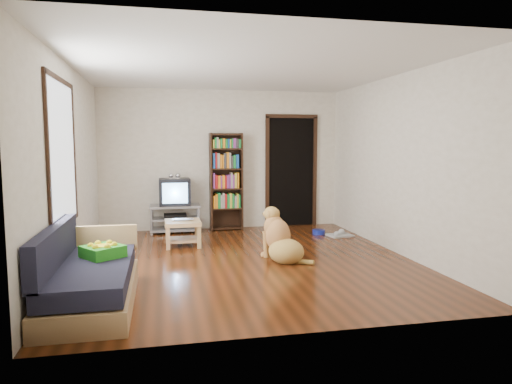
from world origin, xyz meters
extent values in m
plane|color=#50230D|center=(0.00, 0.00, 0.00)|extent=(5.00, 5.00, 0.00)
plane|color=white|center=(0.00, 0.00, 2.60)|extent=(5.00, 5.00, 0.00)
plane|color=silver|center=(0.00, 2.50, 1.30)|extent=(4.50, 0.00, 4.50)
plane|color=silver|center=(0.00, -2.50, 1.30)|extent=(4.50, 0.00, 4.50)
plane|color=silver|center=(-2.25, 0.00, 1.30)|extent=(0.00, 5.00, 5.00)
plane|color=silver|center=(2.25, 0.00, 1.30)|extent=(0.00, 5.00, 5.00)
cube|color=green|center=(-1.75, -1.14, 0.48)|extent=(0.51, 0.51, 0.12)
imported|color=silver|center=(-0.82, 1.06, 0.41)|extent=(0.35, 0.24, 0.03)
cylinder|color=navy|center=(1.60, 1.54, 0.04)|extent=(0.22, 0.22, 0.08)
cube|color=#ACACAC|center=(1.90, 1.29, 0.01)|extent=(0.45, 0.38, 0.03)
cube|color=white|center=(-2.23, -0.50, 1.50)|extent=(0.02, 1.30, 1.60)
cube|color=black|center=(-2.23, -0.50, 2.32)|extent=(0.03, 1.42, 0.06)
cube|color=black|center=(-2.23, -0.50, 0.68)|extent=(0.03, 1.42, 0.06)
cube|color=black|center=(-2.23, -1.20, 1.50)|extent=(0.03, 0.06, 1.70)
cube|color=black|center=(-2.23, 0.20, 1.50)|extent=(0.03, 0.06, 1.70)
cube|color=black|center=(1.35, 2.48, 1.05)|extent=(0.90, 0.02, 2.10)
cube|color=black|center=(0.87, 2.47, 1.05)|extent=(0.07, 0.05, 2.14)
cube|color=black|center=(1.83, 2.47, 1.05)|extent=(0.07, 0.05, 2.14)
cube|color=black|center=(1.35, 2.47, 2.13)|extent=(1.03, 0.05, 0.07)
cube|color=#99999E|center=(-0.90, 2.25, 0.48)|extent=(0.90, 0.45, 0.04)
cube|color=#99999E|center=(-0.90, 2.25, 0.25)|extent=(0.86, 0.42, 0.03)
cube|color=#99999E|center=(-0.90, 2.25, 0.06)|extent=(0.90, 0.45, 0.04)
cylinder|color=#99999E|center=(-1.32, 2.05, 0.25)|extent=(0.04, 0.04, 0.50)
cylinder|color=#99999E|center=(-0.48, 2.05, 0.25)|extent=(0.04, 0.04, 0.50)
cylinder|color=#99999E|center=(-1.32, 2.45, 0.25)|extent=(0.04, 0.04, 0.50)
cylinder|color=#99999E|center=(-0.48, 2.45, 0.25)|extent=(0.04, 0.04, 0.50)
cube|color=black|center=(-0.90, 2.25, 0.30)|extent=(0.40, 0.30, 0.07)
cube|color=black|center=(-0.90, 2.25, 0.74)|extent=(0.55, 0.48, 0.48)
cube|color=black|center=(-0.90, 2.45, 0.74)|extent=(0.40, 0.14, 0.36)
cube|color=#8CBFF2|center=(-0.90, 2.00, 0.74)|extent=(0.44, 0.02, 0.36)
cube|color=silver|center=(-0.90, 2.20, 0.99)|extent=(0.20, 0.07, 0.02)
sphere|color=silver|center=(-0.96, 2.20, 1.04)|extent=(0.09, 0.09, 0.09)
sphere|color=silver|center=(-0.84, 2.20, 1.04)|extent=(0.09, 0.09, 0.09)
cube|color=black|center=(-0.23, 2.34, 0.90)|extent=(0.03, 0.30, 1.80)
cube|color=black|center=(0.34, 2.34, 0.90)|extent=(0.03, 0.30, 1.80)
cube|color=black|center=(0.05, 2.48, 0.90)|extent=(0.60, 0.02, 1.80)
cube|color=black|center=(0.05, 2.34, 0.03)|extent=(0.56, 0.28, 0.02)
cube|color=black|center=(0.05, 2.34, 0.40)|extent=(0.56, 0.28, 0.03)
cube|color=black|center=(0.05, 2.34, 0.77)|extent=(0.56, 0.28, 0.02)
cube|color=black|center=(0.05, 2.34, 1.14)|extent=(0.56, 0.28, 0.02)
cube|color=black|center=(0.05, 2.34, 1.51)|extent=(0.56, 0.28, 0.02)
cube|color=black|center=(0.05, 2.34, 1.77)|extent=(0.56, 0.28, 0.02)
cube|color=tan|center=(-1.83, -1.40, 0.11)|extent=(0.80, 1.80, 0.22)
cube|color=#1E1E2D|center=(-1.83, -1.40, 0.33)|extent=(0.74, 1.74, 0.18)
cube|color=#1E1E2D|center=(-2.17, -1.40, 0.60)|extent=(0.12, 1.74, 0.40)
cube|color=tan|center=(-1.83, -0.54, 0.50)|extent=(0.80, 0.06, 0.30)
cube|color=tan|center=(-0.82, 1.09, 0.37)|extent=(0.55, 0.55, 0.06)
cube|color=tan|center=(-0.82, 1.09, 0.10)|extent=(0.45, 0.45, 0.03)
cube|color=tan|center=(-1.05, 0.86, 0.17)|extent=(0.06, 0.06, 0.34)
cube|color=tan|center=(-0.58, 0.86, 0.17)|extent=(0.06, 0.06, 0.34)
cube|color=tan|center=(-1.05, 1.33, 0.17)|extent=(0.06, 0.06, 0.34)
cube|color=tan|center=(-0.58, 1.33, 0.17)|extent=(0.06, 0.06, 0.34)
ellipsoid|color=#B68D46|center=(0.51, -0.19, 0.14)|extent=(0.63, 0.66, 0.35)
ellipsoid|color=#B57445|center=(0.44, -0.02, 0.33)|extent=(0.46, 0.47, 0.46)
ellipsoid|color=#C77E4C|center=(0.40, 0.06, 0.45)|extent=(0.38, 0.36, 0.33)
ellipsoid|color=tan|center=(0.38, 0.11, 0.62)|extent=(0.29, 0.30, 0.20)
ellipsoid|color=tan|center=(0.34, 0.22, 0.60)|extent=(0.15, 0.20, 0.08)
sphere|color=black|center=(0.31, 0.29, 0.60)|extent=(0.04, 0.04, 0.04)
ellipsoid|color=#BD8248|center=(0.32, 0.05, 0.61)|extent=(0.07, 0.08, 0.14)
ellipsoid|color=tan|center=(0.47, 0.11, 0.61)|extent=(0.07, 0.08, 0.14)
cylinder|color=#C87F4C|center=(0.30, 0.12, 0.19)|extent=(0.11, 0.13, 0.38)
cylinder|color=tan|center=(0.43, 0.18, 0.19)|extent=(0.11, 0.13, 0.38)
sphere|color=#D58952|center=(0.28, 0.16, 0.02)|extent=(0.10, 0.10, 0.10)
sphere|color=tan|center=(0.42, 0.22, 0.02)|extent=(0.10, 0.10, 0.10)
cylinder|color=gold|center=(0.70, -0.34, 0.03)|extent=(0.30, 0.25, 0.08)
camera|label=1|loc=(-1.13, -6.06, 1.61)|focal=32.00mm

